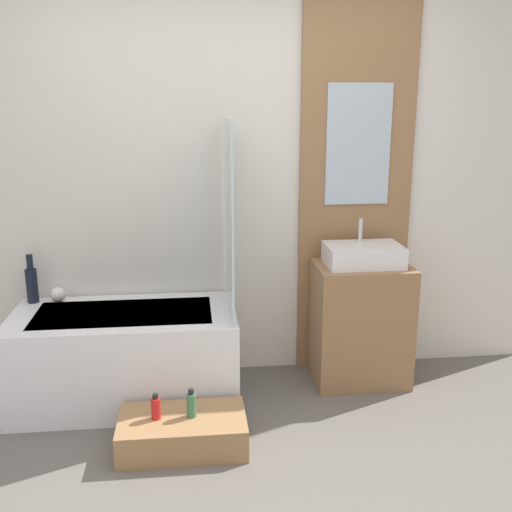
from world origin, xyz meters
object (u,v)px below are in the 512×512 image
at_px(vase_round_light, 58,295).
at_px(bottle_soap_secondary, 191,404).
at_px(sink, 363,255).
at_px(vase_tall_dark, 32,283).
at_px(bottle_soap_primary, 156,408).
at_px(wooden_step_bench, 183,432).
at_px(bathtub, 126,356).

bearing_deg(vase_round_light, bottle_soap_secondary, -45.09).
xyz_separation_m(sink, vase_tall_dark, (-2.06, 0.15, -0.16)).
bearing_deg(bottle_soap_secondary, vase_tall_dark, 139.45).
relative_size(vase_round_light, bottle_soap_primary, 0.66).
relative_size(bottle_soap_primary, bottle_soap_secondary, 0.90).
distance_m(vase_tall_dark, bottle_soap_primary, 1.22).
height_order(wooden_step_bench, sink, sink).
bearing_deg(vase_tall_dark, vase_round_light, -4.04).
height_order(vase_tall_dark, bottle_soap_secondary, vase_tall_dark).
bearing_deg(vase_round_light, bathtub, -29.91).
height_order(sink, bottle_soap_primary, sink).
height_order(wooden_step_bench, bottle_soap_secondary, bottle_soap_secondary).
bearing_deg(sink, vase_tall_dark, 175.78).
bearing_deg(bottle_soap_secondary, bottle_soap_primary, 180.00).
relative_size(sink, vase_round_light, 5.08).
height_order(vase_tall_dark, vase_round_light, vase_tall_dark).
bearing_deg(bathtub, bottle_soap_secondary, -55.80).
xyz_separation_m(bottle_soap_primary, bottle_soap_secondary, (0.18, 0.00, 0.01)).
bearing_deg(bathtub, vase_tall_dark, 156.17).
bearing_deg(vase_tall_dark, sink, -4.22).
distance_m(vase_round_light, bottle_soap_secondary, 1.21).
xyz_separation_m(bathtub, wooden_step_bench, (0.34, -0.57, -0.20)).
height_order(sink, bottle_soap_secondary, sink).
bearing_deg(sink, vase_round_light, 175.76).
bearing_deg(bottle_soap_primary, bathtub, 109.70).
height_order(bathtub, wooden_step_bench, bathtub).
xyz_separation_m(vase_tall_dark, bottle_soap_secondary, (0.97, -0.83, -0.44)).
distance_m(sink, bottle_soap_secondary, 1.42).
xyz_separation_m(bathtub, bottle_soap_secondary, (0.39, -0.57, -0.04)).
height_order(wooden_step_bench, vase_round_light, vase_round_light).
relative_size(vase_tall_dark, bottle_soap_primary, 2.17).
relative_size(wooden_step_bench, vase_round_light, 7.25).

